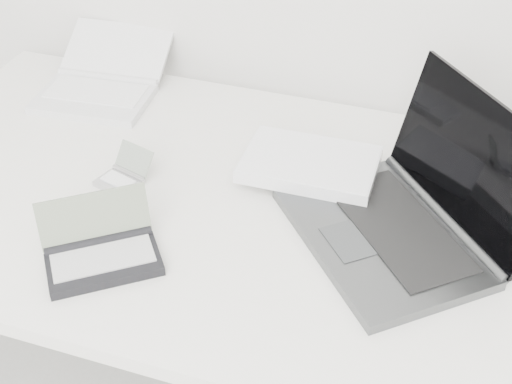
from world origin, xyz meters
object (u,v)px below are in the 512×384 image
(desk, at_px, (278,228))
(palmtop_charcoal, at_px, (101,252))
(laptop_large, at_px, (376,198))
(netbook_open_white, at_px, (101,84))

(desk, xyz_separation_m, palmtop_charcoal, (-0.24, -0.23, 0.07))
(laptop_large, distance_m, palmtop_charcoal, 0.49)
(desk, height_order, netbook_open_white, netbook_open_white)
(desk, distance_m, laptop_large, 0.19)
(laptop_large, bearing_deg, netbook_open_white, -150.24)
(desk, distance_m, netbook_open_white, 0.58)
(palmtop_charcoal, bearing_deg, desk, 6.28)
(desk, height_order, laptop_large, laptop_large)
(desk, xyz_separation_m, netbook_open_white, (-0.51, 0.28, 0.07))
(laptop_large, bearing_deg, palmtop_charcoal, -98.11)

